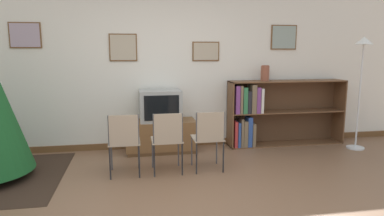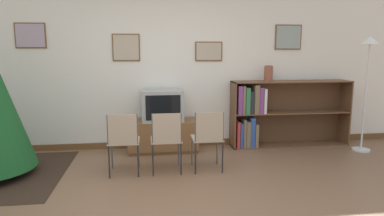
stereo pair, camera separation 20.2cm
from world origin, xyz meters
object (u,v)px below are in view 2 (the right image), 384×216
object	(u,v)px
television	(162,105)
folding_chair_left	(123,140)
folding_chair_center	(166,138)
vase	(268,73)
standing_lamp	(368,64)
tv_console	(163,136)
bookshelf	(269,113)
folding_chair_right	(208,137)

from	to	relation	value
television	folding_chair_left	size ratio (longest dim) A/B	0.78
folding_chair_left	folding_chair_center	world-z (taller)	same
vase	standing_lamp	size ratio (longest dim) A/B	0.14
folding_chair_left	standing_lamp	size ratio (longest dim) A/B	0.45
television	folding_chair_left	xyz separation A→B (m)	(-0.55, -1.01, -0.27)
tv_console	folding_chair_left	world-z (taller)	folding_chair_left
tv_console	bookshelf	world-z (taller)	bookshelf
bookshelf	standing_lamp	bearing A→B (deg)	-18.63
tv_console	folding_chair_left	size ratio (longest dim) A/B	1.34
folding_chair_right	bookshelf	size ratio (longest dim) A/B	0.41
standing_lamp	television	bearing A→B (deg)	172.96
tv_console	vase	bearing A→B (deg)	2.48
standing_lamp	folding_chair_center	bearing A→B (deg)	-169.06
bookshelf	folding_chair_center	bearing A→B (deg)	-148.66
folding_chair_center	standing_lamp	xyz separation A→B (m)	(3.17, 0.61, 0.92)
folding_chair_right	bookshelf	world-z (taller)	bookshelf
television	folding_chair_center	distance (m)	1.04
television	folding_chair_center	bearing A→B (deg)	-90.00
folding_chair_left	folding_chair_center	distance (m)	0.55
folding_chair_center	bookshelf	xyz separation A→B (m)	(1.78, 1.08, 0.08)
television	standing_lamp	size ratio (longest dim) A/B	0.35
television	folding_chair_right	distance (m)	1.18
folding_chair_center	vase	size ratio (longest dim) A/B	3.18
tv_console	folding_chair_center	distance (m)	1.03
folding_chair_right	bookshelf	distance (m)	1.64
bookshelf	television	bearing A→B (deg)	-177.49
folding_chair_right	tv_console	bearing A→B (deg)	118.56
tv_console	standing_lamp	distance (m)	3.39
television	folding_chair_left	world-z (taller)	television
folding_chair_center	folding_chair_right	world-z (taller)	same
folding_chair_left	folding_chair_center	size ratio (longest dim) A/B	1.00
vase	folding_chair_center	bearing A→B (deg)	-148.15
television	vase	world-z (taller)	vase
television	bookshelf	distance (m)	1.79
folding_chair_center	vase	xyz separation A→B (m)	(1.75, 1.08, 0.76)
tv_console	folding_chair_right	world-z (taller)	folding_chair_right
vase	folding_chair_left	bearing A→B (deg)	-154.71
folding_chair_left	folding_chair_right	distance (m)	1.10
folding_chair_center	bookshelf	bearing A→B (deg)	31.34
tv_console	standing_lamp	size ratio (longest dim) A/B	0.61
folding_chair_center	vase	distance (m)	2.19
tv_console	folding_chair_right	distance (m)	1.17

